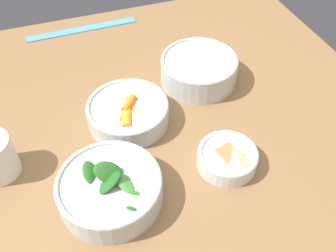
{
  "coord_description": "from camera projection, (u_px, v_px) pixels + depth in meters",
  "views": [
    {
      "loc": [
        -0.18,
        -0.54,
        1.34
      ],
      "look_at": [
        0.0,
        -0.03,
        0.76
      ],
      "focal_mm": 40.0,
      "sensor_mm": 36.0,
      "label": 1
    }
  ],
  "objects": [
    {
      "name": "bowl_cookies",
      "position": [
        228.0,
        157.0,
        0.75
      ],
      "size": [
        0.12,
        0.12,
        0.04
      ],
      "color": "silver",
      "rests_on": "dining_table"
    },
    {
      "name": "bowl_greens",
      "position": [
        110.0,
        188.0,
        0.68
      ],
      "size": [
        0.19,
        0.19,
        0.09
      ],
      "color": "silver",
      "rests_on": "dining_table"
    },
    {
      "name": "dining_table",
      "position": [
        163.0,
        156.0,
        0.91
      ],
      "size": [
        1.08,
        1.06,
        0.73
      ],
      "color": "olive",
      "rests_on": "ground_plane"
    },
    {
      "name": "bowl_beans_hotdog",
      "position": [
        199.0,
        70.0,
        0.92
      ],
      "size": [
        0.19,
        0.19,
        0.07
      ],
      "color": "silver",
      "rests_on": "dining_table"
    },
    {
      "name": "bowl_carrots",
      "position": [
        128.0,
        112.0,
        0.83
      ],
      "size": [
        0.18,
        0.18,
        0.06
      ],
      "color": "silver",
      "rests_on": "dining_table"
    },
    {
      "name": "ruler",
      "position": [
        82.0,
        29.0,
        1.1
      ],
      "size": [
        0.32,
        0.03,
        0.0
      ],
      "color": "#4C99E0",
      "rests_on": "dining_table"
    }
  ]
}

